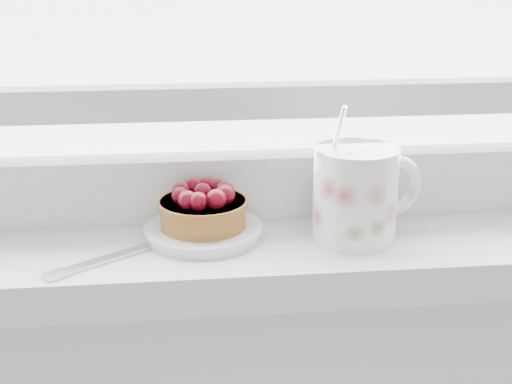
{
  "coord_description": "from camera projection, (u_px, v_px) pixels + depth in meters",
  "views": [
    {
      "loc": [
        -0.1,
        1.21,
        1.22
      ],
      "look_at": [
        -0.02,
        1.88,
        0.99
      ],
      "focal_mm": 50.0,
      "sensor_mm": 36.0,
      "label": 1
    }
  ],
  "objects": [
    {
      "name": "saucer",
      "position": [
        204.0,
        232.0,
        0.74
      ],
      "size": [
        0.12,
        0.12,
        0.01
      ],
      "primitive_type": "cylinder",
      "color": "silver",
      "rests_on": "windowsill"
    },
    {
      "name": "fork",
      "position": [
        145.0,
        247.0,
        0.71
      ],
      "size": [
        0.19,
        0.14,
        0.0
      ],
      "color": "silver",
      "rests_on": "windowsill"
    },
    {
      "name": "raspberry_tart",
      "position": [
        203.0,
        207.0,
        0.73
      ],
      "size": [
        0.09,
        0.09,
        0.05
      ],
      "color": "brown",
      "rests_on": "saucer"
    },
    {
      "name": "floral_mug",
      "position": [
        358.0,
        192.0,
        0.73
      ],
      "size": [
        0.13,
        0.11,
        0.14
      ],
      "color": "white",
      "rests_on": "windowsill"
    }
  ]
}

